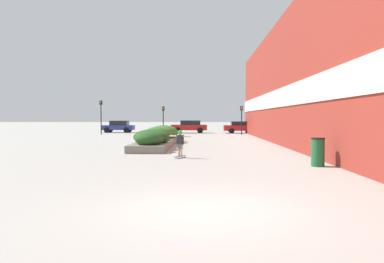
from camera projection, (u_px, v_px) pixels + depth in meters
ground_plane at (209, 210)px, 7.37m from camera, size 300.00×300.00×0.00m
building_wall_right at (290, 79)px, 22.88m from camera, size 0.67×44.48×8.38m
planter_box at (159, 137)px, 24.75m from camera, size 2.15×11.39×1.29m
skateboard at (180, 157)px, 16.94m from camera, size 0.53×0.79×0.09m
skateboarder at (180, 140)px, 16.92m from camera, size 1.01×0.55×1.17m
trash_bin at (318, 152)px, 14.02m from camera, size 0.51×0.51×1.08m
car_leftmost at (119, 126)px, 46.06m from camera, size 3.86×1.94×1.47m
car_center_left at (243, 127)px, 44.31m from camera, size 4.70×2.01×1.40m
car_center_right at (190, 126)px, 44.70m from camera, size 4.27×1.91×1.50m
traffic_light_left at (163, 115)px, 40.71m from camera, size 0.28×0.30×3.06m
traffic_light_right at (242, 115)px, 39.80m from camera, size 0.28×0.30×3.07m
traffic_light_far_left at (101, 112)px, 40.58m from camera, size 0.28×0.30×3.70m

